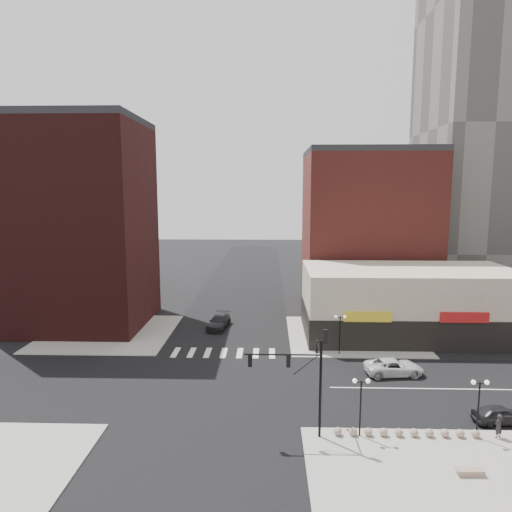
{
  "coord_description": "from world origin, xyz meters",
  "views": [
    {
      "loc": [
        4.7,
        -37.75,
        17.0
      ],
      "look_at": [
        3.44,
        3.79,
        11.0
      ],
      "focal_mm": 32.0,
      "sensor_mm": 36.0,
      "label": 1
    }
  ],
  "objects": [
    {
      "name": "tower_near",
      "position": [
        40.0,
        38.0,
        45.0
      ],
      "size": [
        20.0,
        20.0,
        90.0
      ],
      "primitive_type": "cube",
      "color": "#47443F",
      "rests_on": "ground"
    },
    {
      "name": "building_nw",
      "position": [
        -19.0,
        18.5,
        12.5
      ],
      "size": [
        16.0,
        15.0,
        25.0
      ],
      "primitive_type": "cube",
      "color": "#371211",
      "rests_on": "ground"
    },
    {
      "name": "ground",
      "position": [
        0.0,
        0.0,
        0.0
      ],
      "size": [
        240.0,
        240.0,
        0.0
      ],
      "primitive_type": "plane",
      "color": "black",
      "rests_on": "ground"
    },
    {
      "name": "sidewalk_se",
      "position": [
        16.0,
        -14.0,
        0.06
      ],
      "size": [
        18.0,
        14.0,
        0.12
      ],
      "primitive_type": "cube",
      "color": "gray",
      "rests_on": "ground"
    },
    {
      "name": "road_ew",
      "position": [
        0.0,
        0.0,
        0.01
      ],
      "size": [
        200.0,
        14.0,
        0.02
      ],
      "primitive_type": "cube",
      "color": "black",
      "rests_on": "ground"
    },
    {
      "name": "street_lamp_ne",
      "position": [
        12.0,
        8.0,
        3.29
      ],
      "size": [
        1.22,
        0.32,
        4.16
      ],
      "color": "black",
      "rests_on": "sidewalk_ne"
    },
    {
      "name": "street_lamp_se_b",
      "position": [
        19.0,
        -8.0,
        3.29
      ],
      "size": [
        1.22,
        0.32,
        4.16
      ],
      "color": "black",
      "rests_on": "sidewalk_se"
    },
    {
      "name": "sidewalk_nw",
      "position": [
        -14.5,
        14.5,
        0.06
      ],
      "size": [
        15.0,
        15.0,
        0.12
      ],
      "primitive_type": "cube",
      "color": "gray",
      "rests_on": "ground"
    },
    {
      "name": "white_suv",
      "position": [
        16.27,
        3.0,
        0.75
      ],
      "size": [
        5.61,
        3.05,
        1.49
      ],
      "primitive_type": "imported",
      "rotation": [
        0.0,
        0.0,
        1.68
      ],
      "color": "silver",
      "rests_on": "ground"
    },
    {
      "name": "road_ns",
      "position": [
        0.0,
        0.0,
        0.01
      ],
      "size": [
        14.0,
        200.0,
        0.02
      ],
      "primitive_type": "cube",
      "color": "black",
      "rests_on": "ground"
    },
    {
      "name": "pedestrian",
      "position": [
        20.46,
        -8.0,
        0.98
      ],
      "size": [
        0.75,
        0.67,
        1.71
      ],
      "primitive_type": "imported",
      "rotation": [
        0.0,
        0.0,
        3.66
      ],
      "color": "black",
      "rests_on": "sidewalk_se"
    },
    {
      "name": "building_nw_low",
      "position": [
        -32.0,
        34.0,
        6.0
      ],
      "size": [
        20.0,
        18.0,
        12.0
      ],
      "primitive_type": "cube",
      "color": "#371211",
      "rests_on": "ground"
    },
    {
      "name": "bollard_row",
      "position": [
        14.22,
        -8.0,
        0.4
      ],
      "size": [
        10.01,
        0.56,
        0.56
      ],
      "color": "gray",
      "rests_on": "sidewalk_se"
    },
    {
      "name": "building_ne_midrise",
      "position": [
        19.0,
        29.5,
        11.0
      ],
      "size": [
        18.0,
        15.0,
        22.0
      ],
      "primitive_type": "cube",
      "color": "maroon",
      "rests_on": "ground"
    },
    {
      "name": "street_lamp_se_a",
      "position": [
        11.0,
        -8.0,
        3.29
      ],
      "size": [
        1.22,
        0.32,
        4.16
      ],
      "color": "black",
      "rests_on": "sidewalk_se"
    },
    {
      "name": "building_ne_row",
      "position": [
        21.0,
        15.0,
        3.3
      ],
      "size": [
        24.2,
        12.2,
        8.0
      ],
      "color": "beige",
      "rests_on": "ground"
    },
    {
      "name": "dark_sedan_north",
      "position": [
        -1.58,
        17.05,
        0.78
      ],
      "size": [
        2.91,
        5.63,
        1.56
      ],
      "primitive_type": "imported",
      "rotation": [
        0.0,
        0.0,
        -0.14
      ],
      "color": "black",
      "rests_on": "ground"
    },
    {
      "name": "traffic_signal",
      "position": [
        7.24,
        -7.83,
        4.96
      ],
      "size": [
        5.59,
        3.09,
        7.77
      ],
      "color": "black",
      "rests_on": "ground"
    },
    {
      "name": "sidewalk_ne",
      "position": [
        14.5,
        14.5,
        0.06
      ],
      "size": [
        15.0,
        15.0,
        0.12
      ],
      "primitive_type": "cube",
      "color": "gray",
      "rests_on": "ground"
    },
    {
      "name": "stone_bench",
      "position": [
        16.72,
        -12.28,
        0.33
      ],
      "size": [
        1.66,
        0.54,
        0.38
      ],
      "rotation": [
        0.0,
        0.0,
        0.02
      ],
      "color": "gray",
      "rests_on": "sidewalk_se"
    },
    {
      "name": "dark_sedan_east",
      "position": [
        21.71,
        -5.76,
        0.68
      ],
      "size": [
        4.14,
        2.04,
        1.36
      ],
      "primitive_type": "imported",
      "rotation": [
        0.0,
        0.0,
        1.68
      ],
      "color": "black",
      "rests_on": "ground"
    }
  ]
}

